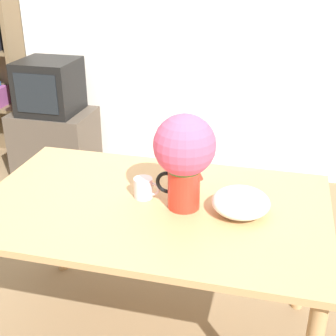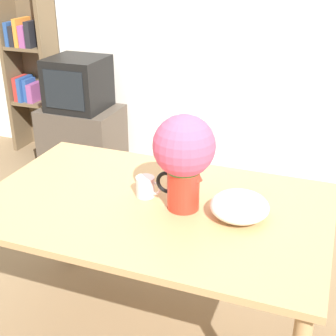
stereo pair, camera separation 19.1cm
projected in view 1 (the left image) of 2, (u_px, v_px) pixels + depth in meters
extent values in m
plane|color=#7F6647|center=(117.00, 322.00, 2.41)|extent=(12.00, 12.00, 0.00)
cube|color=silver|center=(196.00, 13.00, 3.57)|extent=(8.00, 0.05, 2.60)
cube|color=tan|center=(152.00, 206.00, 2.00)|extent=(1.48, 0.92, 0.03)
cylinder|color=tan|center=(58.00, 216.00, 2.67)|extent=(0.06, 0.06, 0.73)
cylinder|color=tan|center=(305.00, 250.00, 2.37)|extent=(0.06, 0.06, 0.73)
cylinder|color=red|center=(184.00, 187.00, 1.93)|extent=(0.13, 0.13, 0.19)
cone|color=red|center=(198.00, 173.00, 1.89)|extent=(0.05, 0.05, 0.05)
torus|color=black|center=(167.00, 183.00, 1.94)|extent=(0.10, 0.02, 0.10)
sphere|color=#3D7033|center=(184.00, 155.00, 1.87)|extent=(0.19, 0.19, 0.19)
sphere|color=#DB4C70|center=(185.00, 145.00, 1.85)|extent=(0.25, 0.25, 0.25)
cylinder|color=silver|center=(143.00, 188.00, 2.03)|extent=(0.08, 0.08, 0.09)
torus|color=silver|center=(153.00, 189.00, 2.02)|extent=(0.06, 0.01, 0.06)
ellipsoid|color=white|center=(241.00, 202.00, 1.90)|extent=(0.24, 0.24, 0.10)
cube|color=#4C4238|center=(56.00, 144.00, 3.85)|extent=(0.63, 0.46, 0.57)
cube|color=black|center=(49.00, 86.00, 3.65)|extent=(0.43, 0.42, 0.41)
cube|color=black|center=(36.00, 94.00, 3.46)|extent=(0.34, 0.01, 0.30)
cube|color=brown|center=(18.00, 68.00, 3.97)|extent=(0.04, 0.27, 1.65)
cube|color=brown|center=(5.00, 63.00, 4.13)|extent=(0.44, 0.01, 1.65)
cube|color=brown|center=(3.00, 107.00, 4.17)|extent=(0.37, 0.25, 0.03)
cube|color=#934784|center=(1.00, 97.00, 4.12)|extent=(0.06, 0.18, 0.17)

